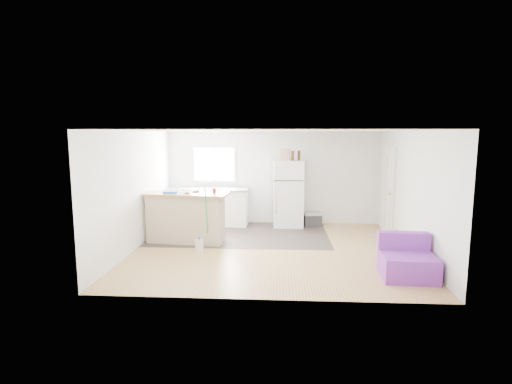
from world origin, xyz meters
TOP-DOWN VIEW (x-y plane):
  - room at (0.00, 0.00)m, footprint 5.51×5.01m
  - vinyl_zone at (-0.73, 1.25)m, footprint 4.05×2.50m
  - window at (-1.55, 2.49)m, footprint 1.18×0.06m
  - interior_door at (2.72, 1.55)m, footprint 0.11×0.92m
  - ceiling_fixture at (-1.20, 1.20)m, footprint 0.30×0.30m
  - kitchen_cabinets at (-1.69, 2.17)m, footprint 2.15×0.73m
  - peninsula at (-1.85, 0.48)m, footprint 1.82×0.84m
  - refrigerator at (0.39, 2.13)m, footprint 0.77×0.74m
  - cooler at (1.01, 2.16)m, footprint 0.52×0.41m
  - purple_seat at (2.28, -1.43)m, footprint 0.89×0.84m
  - cleaner_jug at (-1.43, -0.22)m, footprint 0.15×0.12m
  - mop at (-1.40, -0.02)m, footprint 0.21×0.36m
  - red_cup at (-1.22, 0.48)m, footprint 0.10×0.10m
  - blue_tray at (-2.15, 0.45)m, footprint 0.31×0.23m
  - tool_a at (-1.64, 0.57)m, footprint 0.15×0.10m
  - tool_b at (-1.78, 0.35)m, footprint 0.11×0.07m
  - cardboard_box at (0.30, 2.06)m, footprint 0.21×0.13m
  - bottle_left at (0.49, 2.02)m, footprint 0.07×0.07m
  - bottle_right at (0.65, 2.14)m, footprint 0.08×0.08m

SIDE VIEW (x-z plane):
  - vinyl_zone at x=-0.73m, z-range 0.00..0.00m
  - cleaner_jug at x=-1.43m, z-range -0.02..0.28m
  - cooler at x=1.01m, z-range 0.00..0.36m
  - mop at x=-1.40m, z-range -0.41..0.87m
  - purple_seat at x=2.28m, z-range -0.09..0.60m
  - kitchen_cabinets at x=-1.69m, z-range -0.13..1.10m
  - peninsula at x=-1.85m, z-range 0.01..1.09m
  - refrigerator at x=0.39m, z-range 0.00..1.68m
  - interior_door at x=2.72m, z-range -0.03..2.07m
  - tool_b at x=-1.78m, z-range 1.08..1.11m
  - tool_a at x=-1.64m, z-range 1.08..1.11m
  - blue_tray at x=-2.15m, z-range 1.08..1.12m
  - red_cup at x=-1.22m, z-range 1.08..1.20m
  - room at x=0.00m, z-range -0.01..2.41m
  - window at x=-1.55m, z-range 1.06..2.04m
  - bottle_left at x=0.49m, z-range 1.68..1.93m
  - bottle_right at x=0.65m, z-range 1.68..1.93m
  - cardboard_box at x=0.30m, z-range 1.68..1.98m
  - ceiling_fixture at x=-1.20m, z-range 2.32..2.40m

